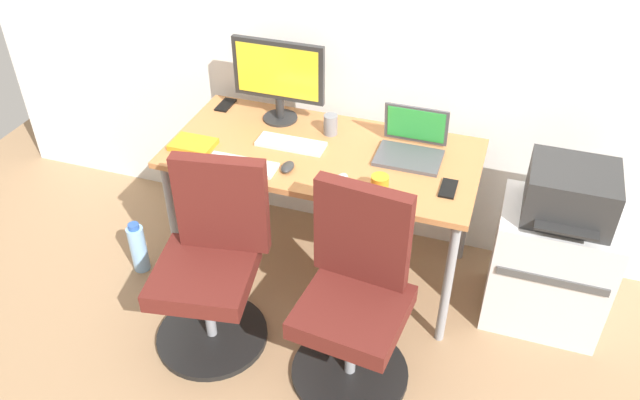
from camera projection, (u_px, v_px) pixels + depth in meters
ground_plane at (323, 265)px, 3.58m from camera, size 5.28×5.28×0.00m
back_wall at (352, 10)px, 3.14m from camera, size 4.40×0.04×2.60m
desk at (323, 163)px, 3.17m from camera, size 1.51×0.73×0.75m
office_chair_left at (212, 266)px, 2.95m from camera, size 0.54×0.54×0.94m
office_chair_right at (355, 300)px, 2.78m from camera, size 0.54×0.54×0.94m
side_cabinet at (549, 266)px, 3.10m from camera, size 0.54×0.43×0.64m
printer at (571, 193)px, 2.84m from camera, size 0.38×0.40×0.24m
water_bottle_on_floor at (138, 248)px, 3.47m from camera, size 0.09×0.09×0.31m
desktop_monitor at (278, 75)px, 3.22m from camera, size 0.48×0.18×0.43m
open_laptop at (412, 144)px, 3.07m from camera, size 0.31×0.26×0.23m
keyboard_by_monitor at (241, 165)px, 3.01m from camera, size 0.34×0.12×0.02m
keyboard_by_laptop at (291, 144)px, 3.16m from camera, size 0.34×0.12×0.02m
mouse_by_monitor at (288, 167)px, 2.98m from camera, size 0.06×0.10×0.03m
mouse_by_laptop at (342, 179)px, 2.90m from camera, size 0.06×0.10×0.03m
coffee_mug at (380, 185)px, 2.81m from camera, size 0.08×0.08×0.09m
pen_cup at (331, 125)px, 3.22m from camera, size 0.07×0.07×0.10m
phone_near_monitor at (226, 105)px, 3.49m from camera, size 0.07×0.14×0.01m
phone_near_laptop at (448, 189)px, 2.86m from camera, size 0.07×0.14×0.01m
notebook at (193, 144)px, 3.15m from camera, size 0.21×0.15×0.03m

